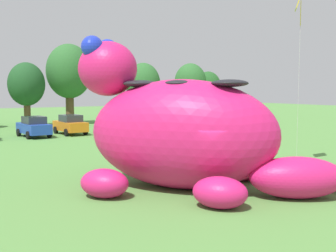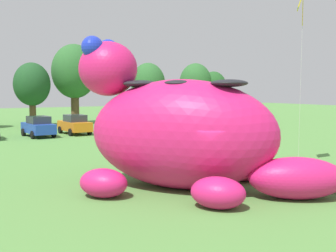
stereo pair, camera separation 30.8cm
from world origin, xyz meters
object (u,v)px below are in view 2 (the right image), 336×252
car_orange (75,124)px  box_truck (202,111)px  car_black (158,122)px  car_blue (38,126)px  car_white (118,123)px  spectator_near_inflatable (168,141)px  giant_inflatable_creature (181,132)px  spectator_mid_field (184,135)px

car_orange → box_truck: (14.01, 0.55, 0.74)m
car_black → car_blue: bearing=176.8°
car_white → spectator_near_inflatable: 13.61m
car_orange → car_blue: bearing=-172.1°
giant_inflatable_creature → spectator_near_inflatable: size_ratio=6.15×
box_truck → car_blue: bearing=-176.7°
car_white → car_black: bearing=-4.2°
car_blue → spectator_near_inflatable: 14.41m
car_orange → car_black: size_ratio=1.00×
giant_inflatable_creature → car_blue: 20.90m
car_black → box_truck: bearing=14.7°
car_white → car_orange: bearing=168.5°
car_black → spectator_near_inflatable: car_black is taller
giant_inflatable_creature → box_truck: 27.25m
car_black → spectator_near_inflatable: bearing=-116.6°
car_black → spectator_near_inflatable: (-6.55, -13.07, -0.01)m
car_blue → spectator_mid_field: (6.93, -11.63, -0.01)m
giant_inflatable_creature → car_orange: (2.28, 21.28, -1.36)m
car_black → spectator_near_inflatable: size_ratio=2.47×
giant_inflatable_creature → car_blue: size_ratio=2.48×
box_truck → car_orange: bearing=-177.7°
box_truck → spectator_near_inflatable: (-12.75, -14.70, -0.75)m
spectator_near_inflatable → car_blue: bearing=108.1°
giant_inflatable_creature → car_black: giant_inflatable_creature is taller
car_blue → car_white: 7.04m
spectator_mid_field → box_truck: bearing=50.8°
giant_inflatable_creature → spectator_mid_field: 11.06m
car_blue → car_black: bearing=-3.2°
car_blue → car_orange: 3.25m
car_blue → car_black: same height
spectator_near_inflatable → car_black: bearing=63.4°
giant_inflatable_creature → spectator_near_inflatable: 8.08m
giant_inflatable_creature → spectator_mid_field: bearing=57.0°
car_orange → car_white: same height
giant_inflatable_creature → spectator_mid_field: giant_inflatable_creature is taller
car_blue → car_white: same height
car_orange → spectator_near_inflatable: car_orange is taller
spectator_near_inflatable → spectator_mid_field: 3.20m
car_white → car_black: size_ratio=1.00×
car_blue → spectator_mid_field: bearing=-59.2°
car_white → spectator_near_inflatable: bearing=-100.8°
giant_inflatable_creature → car_orange: bearing=83.9°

